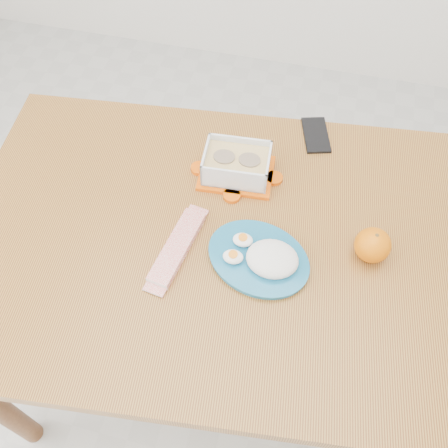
% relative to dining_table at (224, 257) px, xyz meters
% --- Properties ---
extents(ground, '(3.50, 3.50, 0.00)m').
position_rel_dining_table_xyz_m(ground, '(-0.04, -0.09, -0.66)').
color(ground, '#B7B7B2').
rests_on(ground, ground).
extents(dining_table, '(1.38, 0.99, 0.75)m').
position_rel_dining_table_xyz_m(dining_table, '(0.00, 0.00, 0.00)').
color(dining_table, '#A5762E').
rests_on(dining_table, ground).
extents(food_container, '(0.20, 0.16, 0.08)m').
position_rel_dining_table_xyz_m(food_container, '(-0.02, 0.20, 0.13)').
color(food_container, '#E95807').
rests_on(food_container, dining_table).
extents(orange_fruit, '(0.08, 0.08, 0.08)m').
position_rel_dining_table_xyz_m(orange_fruit, '(0.34, 0.04, 0.13)').
color(orange_fruit, orange).
rests_on(orange_fruit, dining_table).
extents(rice_plate, '(0.31, 0.31, 0.07)m').
position_rel_dining_table_xyz_m(rice_plate, '(0.10, -0.04, 0.11)').
color(rice_plate, '#19668D').
rests_on(rice_plate, dining_table).
extents(candy_bar, '(0.09, 0.22, 0.02)m').
position_rel_dining_table_xyz_m(candy_bar, '(-0.10, -0.06, 0.10)').
color(candy_bar, red).
rests_on(candy_bar, dining_table).
extents(smartphone, '(0.10, 0.15, 0.01)m').
position_rel_dining_table_xyz_m(smartphone, '(0.17, 0.39, 0.09)').
color(smartphone, black).
rests_on(smartphone, dining_table).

